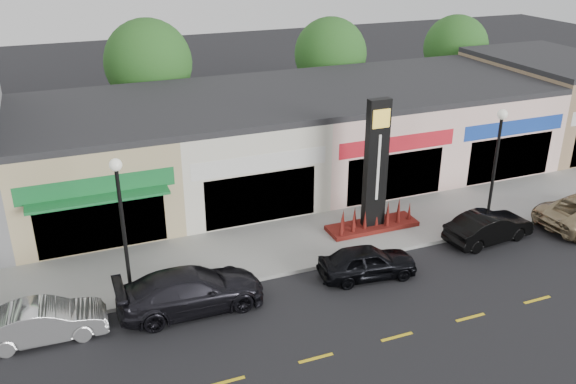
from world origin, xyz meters
name	(u,v)px	position (x,y,z in m)	size (l,w,h in m)	color
ground	(356,291)	(0.00, 0.00, 0.00)	(120.00, 120.00, 0.00)	black
sidewalk	(310,239)	(0.00, 4.35, 0.07)	(52.00, 4.30, 0.15)	gray
curb	(332,263)	(0.00, 2.10, 0.07)	(52.00, 0.20, 0.15)	gray
shop_beige	(88,162)	(-8.50, 11.46, 2.40)	(7.00, 10.85, 4.80)	tan
shop_cream	(229,144)	(-1.50, 11.47, 2.40)	(7.00, 10.01, 4.80)	beige
shop_pink_w	(350,128)	(5.50, 11.47, 2.40)	(7.00, 10.01, 4.80)	beige
shop_pink_e	(456,115)	(12.50, 11.47, 2.40)	(7.00, 10.01, 4.80)	beige
shop_tan	(549,99)	(19.50, 11.48, 2.65)	(7.00, 10.01, 5.30)	olive
tree_rear_west	(148,63)	(-4.00, 19.50, 5.22)	(5.20, 5.20, 7.83)	#382619
tree_rear_mid	(330,54)	(8.00, 19.50, 4.88)	(4.80, 4.80, 7.29)	#382619
tree_rear_east	(456,47)	(18.00, 19.50, 4.63)	(4.60, 4.60, 6.94)	#382619
lamp_west_near	(122,216)	(-8.00, 2.50, 3.48)	(0.44, 0.44, 5.47)	black
lamp_east_near	(496,157)	(8.00, 2.50, 3.48)	(0.44, 0.44, 5.47)	black
pylon_sign	(375,185)	(3.00, 4.20, 2.27)	(4.20, 1.30, 6.00)	#520E0E
car_white_van	(44,322)	(-10.99, 1.31, 0.66)	(4.03, 1.41, 1.33)	#BEBEBE
car_dark_sedan	(191,290)	(-6.04, 1.21, 0.77)	(5.28, 2.14, 1.53)	black
car_black_sedan	(367,262)	(0.89, 0.80, 0.66)	(3.87, 1.56, 1.32)	black
car_black_conv	(489,227)	(7.24, 1.47, 0.67)	(4.08, 1.42, 1.35)	black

